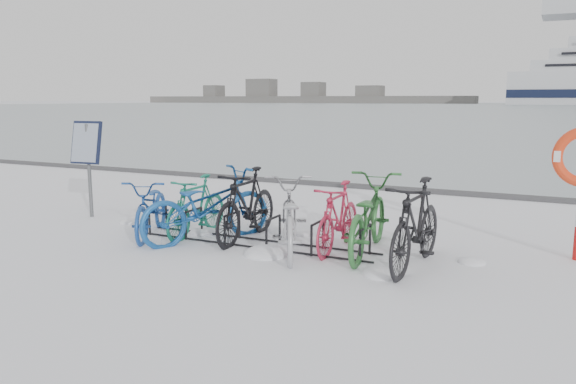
{
  "coord_description": "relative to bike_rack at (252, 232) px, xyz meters",
  "views": [
    {
      "loc": [
        4.12,
        -7.31,
        2.2
      ],
      "look_at": [
        0.32,
        0.6,
        0.74
      ],
      "focal_mm": 35.0,
      "sensor_mm": 36.0,
      "label": 1
    }
  ],
  "objects": [
    {
      "name": "bike_7",
      "position": [
        2.52,
        -0.11,
        0.42
      ],
      "size": [
        0.71,
        2.04,
        1.21
      ],
      "primitive_type": "imported",
      "rotation": [
        0.0,
        0.0,
        -0.07
      ],
      "color": "black",
      "rests_on": "ground"
    },
    {
      "name": "quay_edge",
      "position": [
        0.0,
        5.9,
        -0.13
      ],
      "size": [
        400.0,
        0.25,
        0.1
      ],
      "primitive_type": "cube",
      "color": "#3F3F42",
      "rests_on": "ground"
    },
    {
      "name": "bike_rack",
      "position": [
        0.0,
        0.0,
        0.0
      ],
      "size": [
        4.0,
        0.48,
        0.46
      ],
      "color": "black",
      "rests_on": "ground"
    },
    {
      "name": "bike_0",
      "position": [
        -1.77,
        -0.18,
        0.31
      ],
      "size": [
        1.4,
        1.98,
        0.98
      ],
      "primitive_type": "imported",
      "rotation": [
        0.0,
        0.0,
        0.45
      ],
      "color": "#1B4690",
      "rests_on": "ground"
    },
    {
      "name": "bike_6",
      "position": [
        1.73,
        0.31,
        0.39
      ],
      "size": [
        0.98,
        2.26,
        1.15
      ],
      "primitive_type": "imported",
      "rotation": [
        0.0,
        0.0,
        3.24
      ],
      "color": "#2E6E32",
      "rests_on": "ground"
    },
    {
      "name": "ice_sheet",
      "position": [
        0.0,
        155.0,
        -0.17
      ],
      "size": [
        400.0,
        298.0,
        0.02
      ],
      "primitive_type": "cube",
      "color": "#A8B4BE",
      "rests_on": "ground"
    },
    {
      "name": "bike_3",
      "position": [
        -0.23,
        0.24,
        0.4
      ],
      "size": [
        0.62,
        1.95,
        1.16
      ],
      "primitive_type": "imported",
      "rotation": [
        0.0,
        0.0,
        0.04
      ],
      "color": "black",
      "rests_on": "ground"
    },
    {
      "name": "info_board",
      "position": [
        -3.73,
        0.42,
        1.12
      ],
      "size": [
        0.62,
        0.29,
        1.8
      ],
      "rotation": [
        0.0,
        0.0,
        0.11
      ],
      "color": "#595B5E",
      "rests_on": "ground"
    },
    {
      "name": "shoreline",
      "position": [
        -122.02,
        260.0,
        2.61
      ],
      "size": [
        180.0,
        12.0,
        9.5
      ],
      "color": "#4C4C4C",
      "rests_on": "ground"
    },
    {
      "name": "bike_1",
      "position": [
        -1.12,
        0.15,
        0.32
      ],
      "size": [
        0.51,
        1.69,
        1.01
      ],
      "primitive_type": "imported",
      "rotation": [
        0.0,
        0.0,
        0.02
      ],
      "color": "#18745A",
      "rests_on": "ground"
    },
    {
      "name": "snow_drifts",
      "position": [
        0.55,
        -0.17,
        -0.18
      ],
      "size": [
        6.3,
        1.93,
        0.24
      ],
      "color": "white",
      "rests_on": "ground"
    },
    {
      "name": "bike_5",
      "position": [
        1.29,
        0.28,
        0.34
      ],
      "size": [
        0.52,
        1.73,
        1.03
      ],
      "primitive_type": "imported",
      "rotation": [
        0.0,
        0.0,
        0.02
      ],
      "color": "#B62342",
      "rests_on": "ground"
    },
    {
      "name": "bike_4",
      "position": [
        0.68,
        -0.14,
        0.36
      ],
      "size": [
        1.57,
        2.18,
        1.09
      ],
      "primitive_type": "imported",
      "rotation": [
        0.0,
        0.0,
        3.6
      ],
      "color": "#A7A8AF",
      "rests_on": "ground"
    },
    {
      "name": "bike_2",
      "position": [
        -0.75,
        -0.1,
        0.41
      ],
      "size": [
        1.74,
        2.34,
        1.17
      ],
      "primitive_type": "imported",
      "rotation": [
        0.0,
        0.0,
        2.65
      ],
      "color": "#184F93",
      "rests_on": "ground"
    },
    {
      "name": "ground",
      "position": [
        0.0,
        0.0,
        -0.18
      ],
      "size": [
        900.0,
        900.0,
        0.0
      ],
      "primitive_type": "plane",
      "color": "white",
      "rests_on": "ground"
    }
  ]
}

